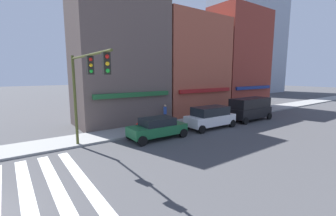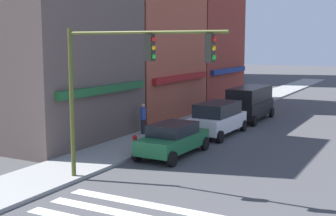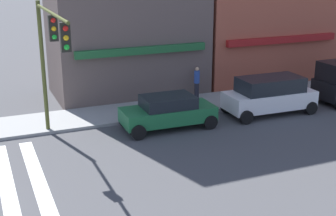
# 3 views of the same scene
# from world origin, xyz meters

# --- Properties ---
(storefront_row) EXTENTS (26.97, 5.30, 15.19)m
(storefront_row) POSITION_xyz_m (19.97, 11.50, 6.81)
(storefront_row) COLOR brown
(storefront_row) RESTS_ON ground_plane
(traffic_signal) EXTENTS (0.32, 6.57, 5.99)m
(traffic_signal) POSITION_xyz_m (5.52, 3.93, 4.43)
(traffic_signal) COLOR #474C1E
(traffic_signal) RESTS_ON ground_plane
(sedan_green) EXTENTS (4.44, 2.02, 1.59)m
(sedan_green) POSITION_xyz_m (10.86, 4.70, 0.84)
(sedan_green) COLOR #1E6638
(sedan_green) RESTS_ON ground_plane
(suv_white) EXTENTS (4.74, 2.12, 1.94)m
(suv_white) POSITION_xyz_m (16.54, 4.70, 1.03)
(suv_white) COLOR white
(suv_white) RESTS_ON ground_plane
(van_black) EXTENTS (5.00, 2.22, 2.34)m
(van_black) POSITION_xyz_m (22.48, 4.70, 1.29)
(van_black) COLOR black
(van_black) RESTS_ON ground_plane
(pedestrian_grey_coat) EXTENTS (0.32, 0.32, 1.77)m
(pedestrian_grey_coat) POSITION_xyz_m (23.62, 6.61, 1.07)
(pedestrian_grey_coat) COLOR #23232D
(pedestrian_grey_coat) RESTS_ON sidewalk_left
(pedestrian_blue_shirt) EXTENTS (0.32, 0.32, 1.77)m
(pedestrian_blue_shirt) POSITION_xyz_m (14.17, 8.38, 1.07)
(pedestrian_blue_shirt) COLOR #23232D
(pedestrian_blue_shirt) RESTS_ON sidewalk_left
(fire_hydrant) EXTENTS (0.24, 0.24, 0.84)m
(fire_hydrant) POSITION_xyz_m (10.10, 6.40, 0.61)
(fire_hydrant) COLOR red
(fire_hydrant) RESTS_ON sidewalk_left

